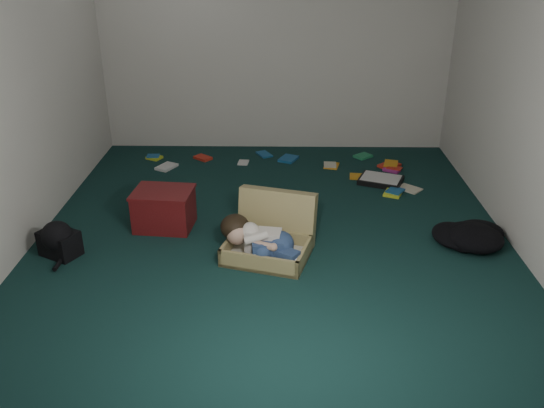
{
  "coord_description": "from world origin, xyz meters",
  "views": [
    {
      "loc": [
        0.07,
        -4.4,
        2.35
      ],
      "look_at": [
        0.0,
        -0.15,
        0.35
      ],
      "focal_mm": 38.0,
      "sensor_mm": 36.0,
      "label": 1
    }
  ],
  "objects": [
    {
      "name": "floor",
      "position": [
        0.0,
        0.0,
        0.0
      ],
      "size": [
        4.5,
        4.5,
        0.0
      ],
      "primitive_type": "plane",
      "color": "#0F2D2A",
      "rests_on": "ground"
    },
    {
      "name": "person",
      "position": [
        -0.09,
        -0.45,
        0.18
      ],
      "size": [
        0.65,
        0.47,
        0.29
      ],
      "rotation": [
        0.0,
        0.0,
        -0.28
      ],
      "color": "silver",
      "rests_on": "suitcase"
    },
    {
      "name": "suitcase",
      "position": [
        -0.0,
        -0.31,
        0.14
      ],
      "size": [
        0.79,
        0.78,
        0.47
      ],
      "rotation": [
        0.0,
        0.0,
        -0.28
      ],
      "color": "tan",
      "rests_on": "floor"
    },
    {
      "name": "wall_front",
      "position": [
        0.0,
        -2.25,
        1.3
      ],
      "size": [
        4.5,
        0.0,
        4.5
      ],
      "primitive_type": "plane",
      "rotation": [
        -1.57,
        0.0,
        0.0
      ],
      "color": "silver",
      "rests_on": "ground"
    },
    {
      "name": "book_scatter",
      "position": [
        0.3,
        1.55,
        0.01
      ],
      "size": [
        2.94,
        1.34,
        0.02
      ],
      "color": "yellow",
      "rests_on": "floor"
    },
    {
      "name": "wall_back",
      "position": [
        0.0,
        2.25,
        1.3
      ],
      "size": [
        4.5,
        0.0,
        4.5
      ],
      "primitive_type": "plane",
      "rotation": [
        1.57,
        0.0,
        0.0
      ],
      "color": "silver",
      "rests_on": "ground"
    },
    {
      "name": "backpack",
      "position": [
        -1.7,
        -0.39,
        0.11
      ],
      "size": [
        0.47,
        0.44,
        0.23
      ],
      "primitive_type": null,
      "rotation": [
        0.0,
        0.0,
        -0.49
      ],
      "color": "black",
      "rests_on": "floor"
    },
    {
      "name": "wall_left",
      "position": [
        -2.0,
        0.0,
        1.3
      ],
      "size": [
        0.0,
        4.5,
        4.5
      ],
      "primitive_type": "plane",
      "rotation": [
        1.57,
        0.0,
        1.57
      ],
      "color": "silver",
      "rests_on": "ground"
    },
    {
      "name": "clothing_pile",
      "position": [
        1.67,
        -0.13,
        0.08
      ],
      "size": [
        0.59,
        0.54,
        0.15
      ],
      "primitive_type": null,
      "rotation": [
        0.0,
        0.0,
        0.37
      ],
      "color": "black",
      "rests_on": "floor"
    },
    {
      "name": "maroon_bin",
      "position": [
        -0.95,
        0.11,
        0.17
      ],
      "size": [
        0.54,
        0.44,
        0.35
      ],
      "rotation": [
        0.0,
        0.0,
        -0.1
      ],
      "color": "#5E1315",
      "rests_on": "floor"
    },
    {
      "name": "wall_right",
      "position": [
        2.0,
        0.0,
        1.3
      ],
      "size": [
        0.0,
        4.5,
        4.5
      ],
      "primitive_type": "plane",
      "rotation": [
        1.57,
        0.0,
        -1.57
      ],
      "color": "silver",
      "rests_on": "ground"
    },
    {
      "name": "paper_tray",
      "position": [
        1.11,
        1.14,
        0.03
      ],
      "size": [
        0.52,
        0.46,
        0.06
      ],
      "rotation": [
        0.0,
        0.0,
        -0.37
      ],
      "color": "black",
      "rests_on": "floor"
    }
  ]
}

